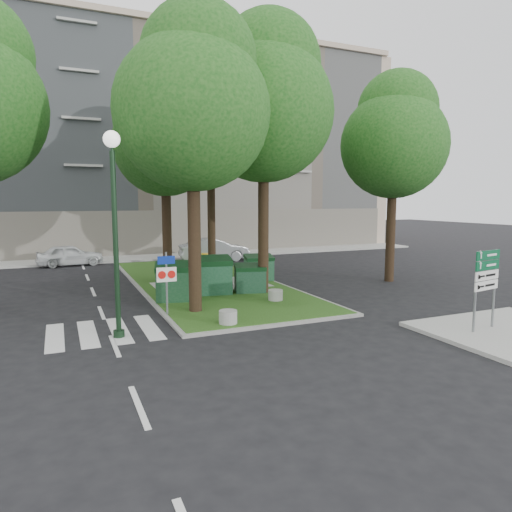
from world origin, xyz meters
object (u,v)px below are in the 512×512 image
litter_bin (205,259)px  traffic_sign_pole (166,276)px  tree_median_far (211,120)px  dumpster_b (211,276)px  street_lamp (114,210)px  car_silver (214,250)px  directional_sign (486,277)px  tree_median_mid (166,134)px  bollard_left (228,317)px  tree_median_near_left (194,98)px  tree_median_near_right (265,98)px  dumpster_d (259,268)px  bollard_right (276,295)px  tree_street_right (395,135)px  dumpster_c (250,278)px  car_white (70,255)px  bollard_mid (227,288)px  dumpster_a (176,282)px

litter_bin → traffic_sign_pole: traffic_sign_pole is taller
tree_median_far → dumpster_b: 10.46m
dumpster_b → street_lamp: (-4.21, -4.36, 2.81)m
car_silver → directional_sign: bearing=-167.7°
tree_median_mid → bollard_left: 10.84m
tree_median_mid → tree_median_near_left: bearing=-94.4°
tree_median_near_right → dumpster_d: (0.91, 2.65, -7.27)m
bollard_right → litter_bin: (0.32, 10.14, 0.16)m
litter_bin → tree_street_right: bearing=-48.8°
dumpster_c → dumpster_d: bearing=73.3°
car_white → tree_street_right: bearing=-134.2°
bollard_mid → litter_bin: 8.23m
directional_sign → dumpster_c: bearing=108.0°
bollard_mid → litter_bin: size_ratio=0.74×
dumpster_c → car_silver: bearing=94.2°
dumpster_c → bollard_mid: (-0.97, 0.18, -0.38)m
car_silver → tree_median_far: bearing=166.1°
tree_street_right → dumpster_b: size_ratio=5.49×
car_white → dumpster_a: bearing=-168.9°
tree_median_near_left → street_lamp: bearing=-148.0°
tree_median_near_left → directional_sign: tree_median_near_left is taller
dumpster_b → car_white: (-5.08, 11.74, -0.21)m
tree_median_near_left → dumpster_a: size_ratio=5.83×
litter_bin → dumpster_d: bearing=-81.3°
tree_median_near_left → dumpster_a: (-0.27, 1.90, -6.49)m
tree_median_near_left → tree_median_mid: (0.50, 6.50, -0.34)m
bollard_right → street_lamp: bearing=-160.7°
car_silver → traffic_sign_pole: bearing=160.8°
tree_median_near_right → dumpster_c: (-0.57, 0.22, -7.29)m
tree_median_mid → car_silver: 10.00m
tree_median_mid → traffic_sign_pole: 8.78m
tree_median_near_left → tree_median_far: (3.70, 9.50, 1.00)m
tree_median_near_left → bollard_left: (0.39, -2.06, -6.99)m
tree_median_near_right → dumpster_c: size_ratio=7.83×
tree_median_far → tree_street_right: (6.80, -7.00, -1.34)m
bollard_mid → car_white: size_ratio=0.14×
dumpster_c → car_white: 13.81m
bollard_mid → dumpster_d: bearing=42.6°
tree_street_right → tree_median_far: bearing=134.2°
bollard_right → tree_street_right: bearing=16.5°
dumpster_d → tree_street_right: bearing=-9.7°
tree_median_near_left → directional_sign: 10.73m
dumpster_d → car_silver: car_silver is taller
bollard_right → bollard_mid: (-1.24, 2.06, -0.01)m
dumpster_a → car_white: 12.88m
tree_median_far → tree_street_right: 9.85m
bollard_mid → directional_sign: (5.18, -8.10, 1.39)m
tree_median_far → street_lamp: 13.87m
tree_median_mid → dumpster_d: (3.91, -1.85, -6.26)m
tree_median_far → traffic_sign_pole: (-4.79, -9.61, -6.89)m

